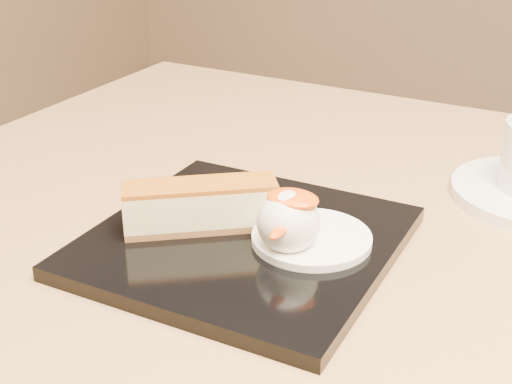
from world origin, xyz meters
The scene contains 6 objects.
dessert_plate centered at (-0.03, -0.03, 0.73)m, with size 0.22×0.22×0.01m, color black.
cheesecake centered at (-0.06, -0.03, 0.75)m, with size 0.11×0.10×0.04m.
cream_smear centered at (0.02, -0.01, 0.73)m, with size 0.09×0.09×0.01m, color white.
ice_cream_scoop centered at (0.01, -0.03, 0.76)m, with size 0.05×0.05×0.05m, color white.
mango_sauce centered at (0.02, -0.03, 0.77)m, with size 0.04×0.03×0.01m, color #FF4F08.
mint_sprig centered at (-0.01, 0.01, 0.74)m, with size 0.03×0.02×0.00m.
Camera 1 is at (0.21, -0.44, 0.99)m, focal length 50.00 mm.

